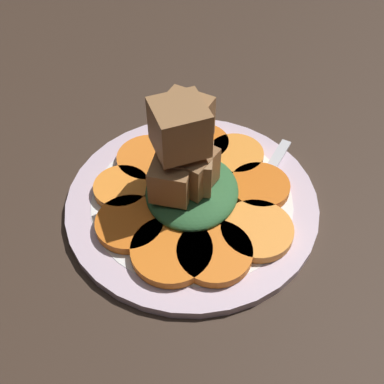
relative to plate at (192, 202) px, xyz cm
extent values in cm
cube|color=#38281E|center=(0.00, 0.00, -1.52)|extent=(120.00, 120.00, 2.00)
cylinder|color=silver|center=(0.00, 0.00, -0.02)|extent=(26.43, 26.43, 1.00)
cylinder|color=white|center=(0.00, 0.00, 0.03)|extent=(21.14, 21.14, 1.00)
cylinder|color=orange|center=(6.65, -4.02, 1.07)|extent=(6.26, 6.26, 0.97)
cylinder|color=orange|center=(7.97, 0.41, 1.07)|extent=(6.24, 6.24, 0.97)
cylinder|color=orange|center=(4.66, 5.52, 1.07)|extent=(7.11, 7.11, 0.97)
cylinder|color=orange|center=(-0.44, 7.51, 1.07)|extent=(5.88, 5.88, 0.97)
cylinder|color=orange|center=(-4.54, 5.58, 1.07)|extent=(6.83, 6.83, 0.97)
cylinder|color=orange|center=(-7.15, 0.95, 1.07)|extent=(7.82, 7.82, 0.97)
cylinder|color=orange|center=(-6.82, -3.10, 1.07)|extent=(7.21, 7.21, 0.97)
cylinder|color=orange|center=(-3.65, -6.92, 1.07)|extent=(7.16, 7.16, 0.97)
cylinder|color=orange|center=(2.22, -6.91, 1.07)|extent=(6.38, 6.38, 0.97)
ellipsoid|color=#2D6033|center=(0.00, 0.00, 1.81)|extent=(10.62, 9.56, 2.47)
cube|color=#9E754C|center=(-0.24, 0.50, 5.04)|extent=(4.24, 4.24, 3.99)
cube|color=brown|center=(-0.16, 0.15, 5.09)|extent=(5.44, 5.44, 4.08)
cube|color=olive|center=(-1.61, 1.76, 4.95)|extent=(4.10, 4.10, 3.80)
cube|color=olive|center=(-0.33, 1.15, 10.13)|extent=(6.40, 6.40, 4.72)
cube|color=olive|center=(1.49, 0.93, 9.56)|extent=(5.56, 5.56, 4.35)
cube|color=silver|center=(4.58, -7.71, 0.78)|extent=(11.21, 5.08, 0.40)
cube|color=silver|center=(-1.49, -5.44, 0.78)|extent=(2.12, 2.65, 0.40)
cube|color=silver|center=(-4.63, -5.34, 0.78)|extent=(4.37, 1.88, 0.40)
cube|color=silver|center=(-4.40, -4.71, 0.78)|extent=(4.37, 1.88, 0.40)
cube|color=silver|center=(-4.17, -4.09, 0.78)|extent=(4.37, 1.88, 0.40)
cube|color=silver|center=(-3.93, -3.46, 0.78)|extent=(4.37, 1.88, 0.40)
camera|label=1|loc=(-32.73, -4.57, 38.60)|focal=45.00mm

